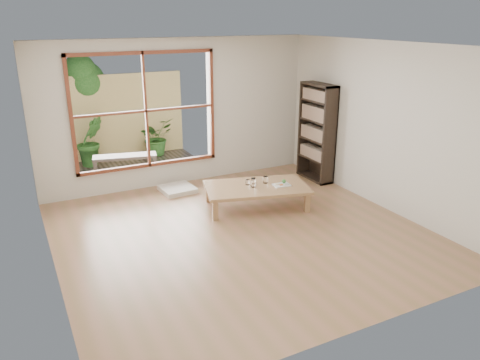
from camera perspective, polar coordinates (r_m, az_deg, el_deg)
The scene contains 15 objects.
ground at distance 6.76m, azimuth 0.09°, elevation -6.43°, with size 5.00×5.00×0.00m, color #9E6E4F.
low_table at distance 7.54m, azimuth 2.02°, elevation -1.04°, with size 1.82×1.32×0.36m.
floor_cushion at distance 8.36m, azimuth -7.64°, elevation -1.11°, with size 0.56×0.56×0.08m, color white.
bookshelf at distance 8.82m, azimuth 9.35°, elevation 5.73°, with size 0.29×0.81×1.80m, color black.
glass_tall at distance 7.46m, azimuth 1.63°, elevation -0.35°, with size 0.07×0.07×0.14m, color silver.
glass_mid at distance 7.65m, azimuth 3.13°, elevation 0.04°, with size 0.08×0.08×0.11m, color silver.
glass_short at distance 7.64m, azimuth 1.64°, elevation -0.06°, with size 0.07×0.07×0.09m, color silver.
glass_small at distance 7.57m, azimuth 0.92°, elevation -0.26°, with size 0.07×0.07×0.08m, color silver.
food_tray at distance 7.58m, azimuth 5.14°, elevation -0.49°, with size 0.28×0.21×0.08m.
deck at distance 9.70m, azimuth -12.74°, elevation 1.24°, with size 2.80×2.00×0.05m, color #3B312B.
garden_bench at distance 9.30m, azimuth -13.85°, elevation 2.59°, with size 1.25×0.60×0.38m.
bamboo_fence at distance 10.42m, azimuth -14.53°, elevation 7.47°, with size 2.80×0.06×1.80m, color tan.
shrub_right at distance 10.48m, azimuth -10.20°, elevation 5.20°, with size 0.72×0.63×0.80m, color #336023.
shrub_left at distance 10.00m, azimuth -17.74°, elevation 4.56°, with size 0.57×0.46×1.03m, color #336023.
garden_tree at distance 10.47m, azimuth -18.92°, elevation 11.16°, with size 1.04×0.85×2.22m.
Camera 1 is at (-2.77, -5.42, 2.95)m, focal length 35.00 mm.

